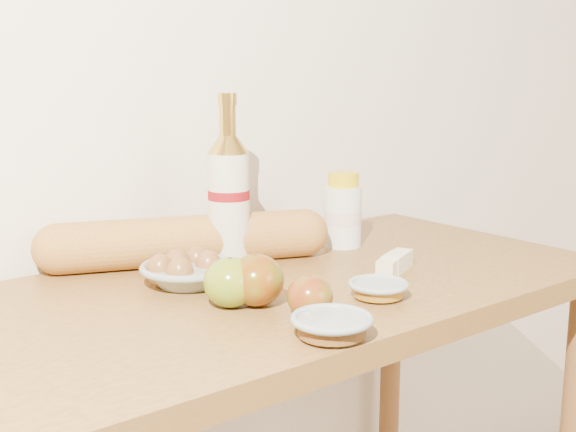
# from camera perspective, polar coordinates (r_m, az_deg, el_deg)

# --- Properties ---
(back_wall) EXTENTS (3.50, 0.02, 2.60)m
(back_wall) POSITION_cam_1_polar(r_m,az_deg,el_deg) (1.46, -8.97, 13.07)
(back_wall) COLOR silver
(back_wall) RESTS_ON ground
(table) EXTENTS (1.20, 0.60, 0.90)m
(table) POSITION_cam_1_polar(r_m,az_deg,el_deg) (1.28, -0.85, -10.58)
(table) COLOR olive
(table) RESTS_ON ground
(bourbon_bottle) EXTENTS (0.09, 0.09, 0.32)m
(bourbon_bottle) POSITION_cam_1_polar(r_m,az_deg,el_deg) (1.33, -4.70, 1.61)
(bourbon_bottle) COLOR beige
(bourbon_bottle) RESTS_ON table
(cream_bottle) EXTENTS (0.08, 0.08, 0.15)m
(cream_bottle) POSITION_cam_1_polar(r_m,az_deg,el_deg) (1.48, 4.35, 0.30)
(cream_bottle) COLOR silver
(cream_bottle) RESTS_ON table
(egg_bowl) EXTENTS (0.19, 0.19, 0.06)m
(egg_bowl) POSITION_cam_1_polar(r_m,az_deg,el_deg) (1.23, -7.97, -4.34)
(egg_bowl) COLOR gray
(egg_bowl) RESTS_ON table
(baguette) EXTENTS (0.54, 0.28, 0.09)m
(baguette) POSITION_cam_1_polar(r_m,az_deg,el_deg) (1.35, -7.96, -1.93)
(baguette) COLOR #C5893C
(baguette) RESTS_ON table
(apple_yellowgreen) EXTENTS (0.09, 0.09, 0.08)m
(apple_yellowgreen) POSITION_cam_1_polar(r_m,az_deg,el_deg) (1.10, -4.56, -5.24)
(apple_yellowgreen) COLOR olive
(apple_yellowgreen) RESTS_ON table
(apple_redgreen_front) EXTENTS (0.07, 0.07, 0.06)m
(apple_redgreen_front) POSITION_cam_1_polar(r_m,az_deg,el_deg) (1.06, 1.74, -6.37)
(apple_redgreen_front) COLOR maroon
(apple_redgreen_front) RESTS_ON table
(apple_redgreen_right) EXTENTS (0.10, 0.10, 0.08)m
(apple_redgreen_right) POSITION_cam_1_polar(r_m,az_deg,el_deg) (1.11, -2.56, -5.08)
(apple_redgreen_right) COLOR maroon
(apple_redgreen_right) RESTS_ON table
(sugar_bowl) EXTENTS (0.14, 0.14, 0.03)m
(sugar_bowl) POSITION_cam_1_polar(r_m,az_deg,el_deg) (0.98, 3.47, -8.66)
(sugar_bowl) COLOR gray
(sugar_bowl) RESTS_ON table
(syrup_bowl) EXTENTS (0.10, 0.10, 0.03)m
(syrup_bowl) POSITION_cam_1_polar(r_m,az_deg,el_deg) (1.15, 7.14, -5.76)
(syrup_bowl) COLOR #909D99
(syrup_bowl) RESTS_ON table
(butter_stick) EXTENTS (0.12, 0.08, 0.03)m
(butter_stick) POSITION_cam_1_polar(r_m,az_deg,el_deg) (1.31, 8.43, -3.73)
(butter_stick) COLOR beige
(butter_stick) RESTS_ON table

